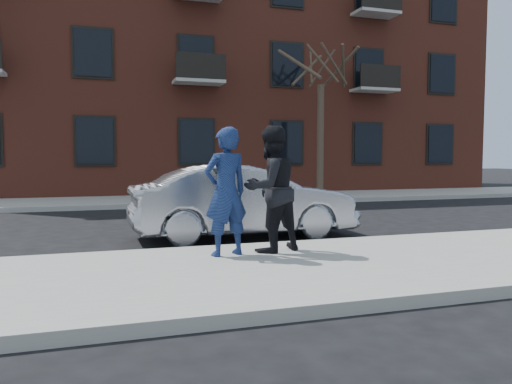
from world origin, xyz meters
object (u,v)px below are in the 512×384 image
object	(u,v)px
man_hoodie	(226,192)
man_peacoat	(271,189)
street_tree	(321,53)
silver_sedan	(243,201)

from	to	relation	value
man_hoodie	man_peacoat	distance (m)	0.75
man_peacoat	street_tree	bearing A→B (deg)	-137.91
street_tree	man_peacoat	distance (m)	12.46
silver_sedan	man_hoodie	bearing A→B (deg)	156.73
man_hoodie	man_peacoat	size ratio (longest dim) A/B	0.98
man_hoodie	silver_sedan	bearing A→B (deg)	-126.06
silver_sedan	man_peacoat	bearing A→B (deg)	173.44
silver_sedan	man_hoodie	distance (m)	2.56
street_tree	man_peacoat	bearing A→B (deg)	-118.93
street_tree	man_peacoat	size ratio (longest dim) A/B	3.50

